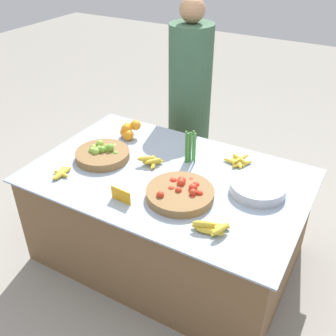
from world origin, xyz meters
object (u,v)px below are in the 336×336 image
lime_bowl (103,154)px  metal_bowl (258,187)px  tomato_basket (180,193)px  price_sign (121,195)px  vendor_person (189,105)px

lime_bowl → metal_bowl: size_ratio=1.09×
lime_bowl → tomato_basket: 0.65m
lime_bowl → tomato_basket: size_ratio=0.91×
tomato_basket → price_sign: size_ratio=2.93×
metal_bowl → vendor_person: size_ratio=0.21×
price_sign → vendor_person: vendor_person is taller
tomato_basket → vendor_person: vendor_person is taller
metal_bowl → price_sign: 0.78m
metal_bowl → price_sign: price_sign is taller
vendor_person → tomato_basket: bearing=-65.5°
lime_bowl → vendor_person: 0.97m
lime_bowl → price_sign: 0.49m
tomato_basket → price_sign: bearing=-143.2°
metal_bowl → price_sign: bearing=-143.9°
lime_bowl → price_sign: lime_bowl is taller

